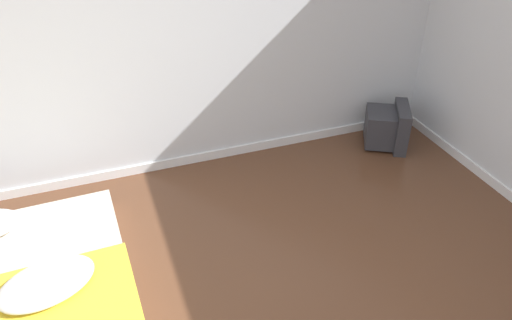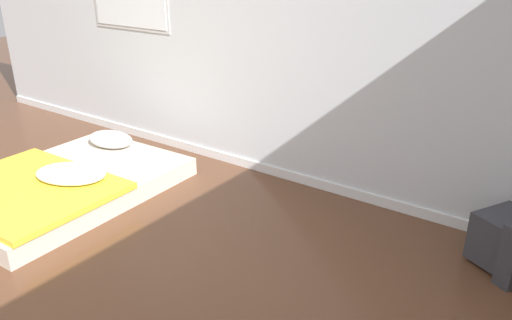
# 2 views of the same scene
# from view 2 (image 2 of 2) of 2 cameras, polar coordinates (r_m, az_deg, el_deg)

# --- Properties ---
(ground_plane) EXTENTS (20.00, 20.00, 0.00)m
(ground_plane) POSITION_cam_2_polar(r_m,az_deg,el_deg) (3.52, -26.90, -14.71)
(ground_plane) COLOR brown
(wall_back) EXTENTS (8.29, 0.08, 2.60)m
(wall_back) POSITION_cam_2_polar(r_m,az_deg,el_deg) (4.64, -0.64, 13.98)
(wall_back) COLOR silver
(wall_back) RESTS_ON ground_plane
(mattress_bed) EXTENTS (1.46, 1.98, 0.31)m
(mattress_bed) POSITION_cam_2_polar(r_m,az_deg,el_deg) (4.73, -21.19, -2.41)
(mattress_bed) COLOR beige
(mattress_bed) RESTS_ON ground_plane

